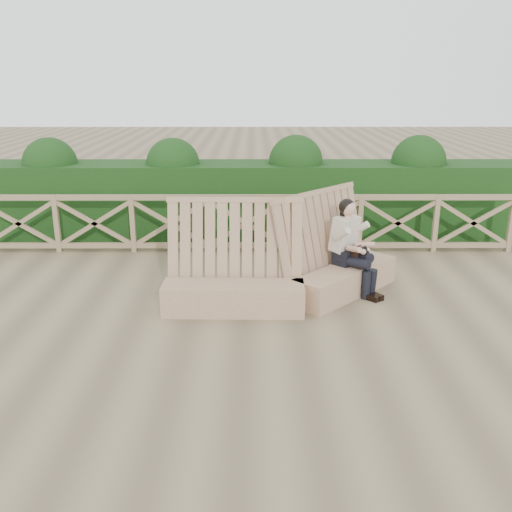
{
  "coord_description": "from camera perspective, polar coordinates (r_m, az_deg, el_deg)",
  "views": [
    {
      "loc": [
        0.15,
        -6.91,
        3.25
      ],
      "look_at": [
        0.18,
        0.4,
        0.9
      ],
      "focal_mm": 40.0,
      "sensor_mm": 36.0,
      "label": 1
    }
  ],
  "objects": [
    {
      "name": "guardrail",
      "position": [
        10.76,
        -1.0,
        3.3
      ],
      "size": [
        10.1,
        0.09,
        1.1
      ],
      "color": "olive",
      "rests_on": "ground"
    },
    {
      "name": "bench",
      "position": [
        8.45,
        3.36,
        -2.0
      ],
      "size": [
        3.57,
        2.03,
        1.56
      ],
      "rotation": [
        0.0,
        0.0,
        0.41
      ],
      "color": "#806149",
      "rests_on": "ground"
    },
    {
      "name": "woman",
      "position": [
        8.82,
        9.46,
        1.21
      ],
      "size": [
        0.83,
        0.88,
        1.45
      ],
      "rotation": [
        0.0,
        0.0,
        0.8
      ],
      "color": "black",
      "rests_on": "ground"
    },
    {
      "name": "ground",
      "position": [
        7.64,
        -1.33,
        -7.37
      ],
      "size": [
        60.0,
        60.0,
        0.0
      ],
      "primitive_type": "plane",
      "color": "brown",
      "rests_on": "ground"
    },
    {
      "name": "hedge",
      "position": [
        11.88,
        -0.92,
        5.67
      ],
      "size": [
        12.0,
        1.2,
        1.5
      ],
      "primitive_type": "cube",
      "color": "black",
      "rests_on": "ground"
    }
  ]
}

